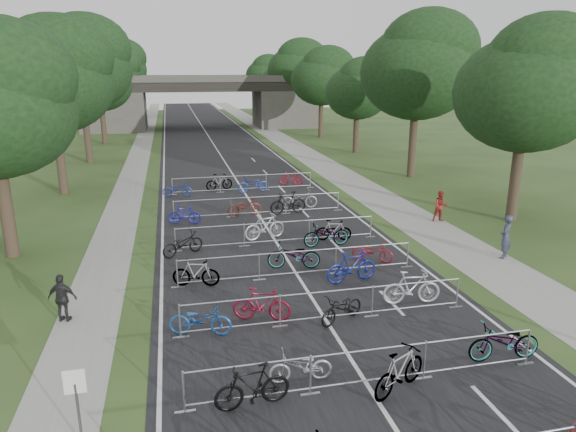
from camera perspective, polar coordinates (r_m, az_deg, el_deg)
The scene contains 52 objects.
road at distance 57.77m, azimuth -8.37°, elevation 8.06°, with size 11.00×140.00×0.01m, color black.
sidewalk_right at distance 58.94m, azimuth -0.52°, elevation 8.38°, with size 3.00×140.00×0.01m, color gray.
sidewalk_left at distance 57.66m, azimuth -15.88°, elevation 7.61°, with size 2.00×140.00×0.01m, color gray.
lane_markings at distance 57.77m, azimuth -8.37°, elevation 8.05°, with size 0.12×140.00×0.00m, color silver.
overpass_bridge at distance 72.33m, azimuth -9.52°, elevation 12.39°, with size 31.00×8.00×7.05m.
park_sign at distance 12.20m, azimuth -22.49°, elevation -17.76°, with size 0.45×0.06×1.83m.
tree_right_0 at distance 28.99m, azimuth 25.26°, elevation 12.77°, with size 7.17×7.17×10.93m.
tree_left_1 at distance 35.65m, azimuth -24.75°, elevation 13.77°, with size 7.56×7.56×11.53m.
tree_right_1 at distance 39.19m, azimuth 14.39°, elevation 15.65°, with size 8.18×8.18×12.47m.
tree_left_2 at distance 47.48m, azimuth -22.03°, elevation 15.25°, with size 8.40×8.40×12.81m.
tree_right_2 at distance 50.23m, azimuth 7.89°, elevation 13.72°, with size 6.16×6.16×9.39m.
tree_left_3 at distance 59.39m, azimuth -20.15°, elevation 13.78°, with size 6.72×6.72×10.25m.
tree_right_3 at distance 61.58m, azimuth 3.87°, elevation 15.13°, with size 7.17×7.17×10.93m.
tree_left_4 at distance 71.32m, azimuth -19.09°, elevation 14.74°, with size 7.56×7.56×11.53m.
tree_right_4 at distance 73.15m, azimuth 1.08°, elevation 16.06°, with size 8.18×8.18×12.47m.
tree_left_5 at distance 83.27m, azimuth -18.32°, elevation 15.43°, with size 8.40×8.40×12.81m.
tree_right_5 at distance 84.86m, azimuth -0.95°, elevation 14.73°, with size 6.16×6.16×9.39m.
tree_left_6 at distance 95.24m, azimuth -17.62°, elevation 14.48°, with size 6.72×6.72×10.25m.
tree_right_6 at distance 96.61m, azimuth -2.49°, elevation 15.45°, with size 7.17×7.17×10.93m.
barrier_row_1 at distance 13.67m, azimuth 8.98°, elevation -16.30°, with size 9.70×0.08×1.10m.
barrier_row_2 at distance 16.63m, azimuth 4.35°, elevation -9.94°, with size 9.70×0.08×1.10m.
barrier_row_3 at distance 19.99m, azimuth 1.13°, elevation -5.31°, with size 9.70×0.08×1.10m.
barrier_row_4 at distance 23.66m, azimuth -1.22°, elevation -1.88°, with size 9.70×0.08×1.10m.
barrier_row_5 at distance 28.38m, azimuth -3.27°, elevation 1.14°, with size 9.70×0.08×1.10m.
barrier_row_6 at distance 34.15m, azimuth -4.99°, elevation 3.65°, with size 9.70×0.08×1.10m.
bike_4 at distance 12.85m, azimuth -3.98°, elevation -18.38°, with size 0.53×1.87×1.12m, color black.
bike_5 at distance 13.75m, azimuth 1.43°, elevation -16.41°, with size 0.58×1.66×0.87m, color #9E9DA5.
bike_6 at distance 13.59m, azimuth 12.31°, elevation -16.49°, with size 0.55×1.95×1.17m, color #A6A9AE.
bike_7 at distance 15.75m, azimuth 22.92°, elevation -12.84°, with size 0.72×2.07×1.09m, color #A6A9AE.
bike_8 at distance 16.05m, azimuth -9.72°, elevation -11.31°, with size 0.67×1.92×1.01m, color #1B4B98.
bike_9 at distance 16.66m, azimuth -2.93°, elevation -9.79°, with size 0.53×1.89×1.13m, color maroon.
bike_10 at distance 16.69m, azimuth 6.03°, elevation -10.18°, with size 0.62×1.78×0.94m, color black.
bike_11 at distance 18.22m, azimuth 13.58°, elevation -7.76°, with size 0.57×2.02×1.21m, color #AEAFB6.
bike_12 at distance 19.45m, azimuth -10.20°, elevation -6.24°, with size 0.50×1.77×1.06m, color #A6A9AE.
bike_13 at distance 20.77m, azimuth 0.65°, elevation -4.42°, with size 0.74×2.14×1.12m, color #A6A9AE.
bike_14 at distance 19.62m, azimuth 7.10°, elevation -5.61°, with size 0.58×2.07×1.24m, color navy.
bike_15 at distance 21.85m, azimuth 9.39°, elevation -3.90°, with size 0.60×1.72×0.91m, color maroon.
bike_16 at distance 22.74m, azimuth -11.63°, elevation -3.06°, with size 0.68×1.96×1.03m, color black.
bike_17 at distance 24.34m, azimuth -2.59°, elevation -1.19°, with size 0.59×2.08×1.25m, color #B1B2B9.
bike_18 at distance 23.42m, azimuth 4.29°, elevation -2.07°, with size 0.75×2.15×1.13m, color #A6A9AE.
bike_19 at distance 24.25m, azimuth 5.10°, elevation -1.60°, with size 0.47×1.68×1.01m, color #A6A9AE.
bike_20 at distance 27.26m, azimuth -11.44°, elevation 0.15°, with size 0.49×1.72×1.03m, color navy.
bike_21 at distance 28.44m, azimuth -4.86°, elevation 1.05°, with size 0.67×1.91×1.01m, color maroon.
bike_22 at distance 28.61m, azimuth 0.00°, elevation 1.47°, with size 0.59×2.10×1.26m, color black.
bike_23 at distance 29.79m, azimuth 1.27°, elevation 1.90°, with size 0.74×2.12×1.11m, color gray.
bike_24 at distance 33.29m, azimuth -12.19°, elevation 2.93°, with size 0.65×1.86×0.98m, color navy.
bike_25 at distance 34.61m, azimuth -7.66°, elevation 3.75°, with size 0.52×1.84×1.11m, color #A6A9AE.
bike_26 at distance 33.84m, azimuth -3.87°, elevation 3.56°, with size 0.72×2.06×1.08m, color #1C359A.
bike_27 at distance 35.80m, azimuth 0.36°, elevation 4.20°, with size 0.46×1.63×0.98m, color maroon.
pedestrian_a at distance 23.69m, azimuth 23.03°, elevation -2.16°, with size 0.69×0.45×1.89m, color #31334A.
pedestrian_b at distance 28.31m, azimuth 16.61°, elevation 1.02°, with size 0.80×0.62×1.64m, color maroon.
pedestrian_c at distance 18.00m, azimuth -23.77°, elevation -8.38°, with size 0.93×0.39×1.59m, color black.
Camera 1 is at (-4.55, -7.06, 7.80)m, focal length 32.00 mm.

